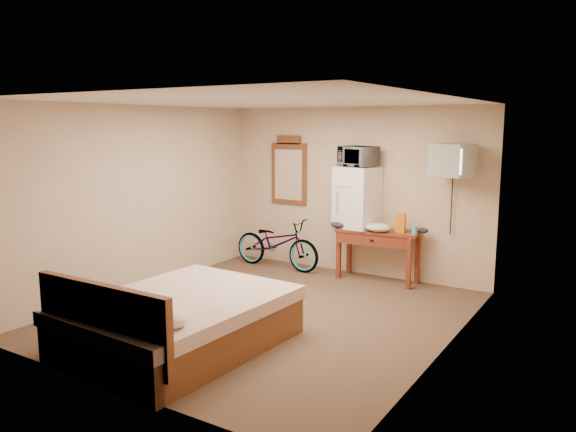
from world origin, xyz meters
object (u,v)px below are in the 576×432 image
(mini_fridge, at_px, (357,197))
(bicycle, at_px, (277,243))
(blue_cup, at_px, (414,230))
(desk, at_px, (377,240))
(microwave, at_px, (358,156))
(crt_television, at_px, (453,160))
(bed, at_px, (175,321))
(wall_mirror, at_px, (289,171))

(mini_fridge, xyz_separation_m, bicycle, (-1.28, -0.18, -0.79))
(blue_cup, bearing_deg, mini_fridge, 173.31)
(blue_cup, distance_m, bicycle, 2.24)
(desk, bearing_deg, microwave, 170.02)
(crt_television, height_order, bed, crt_television)
(desk, xyz_separation_m, wall_mirror, (-1.65, 0.27, 0.89))
(mini_fridge, distance_m, crt_television, 1.49)
(mini_fridge, height_order, bed, mini_fridge)
(wall_mirror, distance_m, bed, 3.95)
(mini_fridge, height_order, bicycle, mini_fridge)
(mini_fridge, xyz_separation_m, bed, (-0.38, -3.44, -0.90))
(blue_cup, relative_size, wall_mirror, 0.11)
(mini_fridge, bearing_deg, crt_television, -1.88)
(desk, relative_size, crt_television, 1.88)
(desk, distance_m, bicycle, 1.65)
(mini_fridge, height_order, blue_cup, mini_fridge)
(blue_cup, xyz_separation_m, bed, (-1.29, -3.33, -0.52))
(wall_mirror, height_order, bed, wall_mirror)
(crt_television, xyz_separation_m, bed, (-1.75, -3.39, -1.49))
(bicycle, height_order, bed, bed)
(mini_fridge, distance_m, wall_mirror, 1.35)
(microwave, distance_m, crt_television, 1.37)
(bicycle, bearing_deg, bed, -162.83)
(mini_fridge, xyz_separation_m, microwave, (0.00, 0.00, 0.59))
(microwave, xyz_separation_m, blue_cup, (0.91, -0.11, -0.97))
(blue_cup, height_order, bicycle, blue_cup)
(microwave, bearing_deg, mini_fridge, -101.90)
(blue_cup, bearing_deg, microwave, 173.30)
(microwave, height_order, blue_cup, microwave)
(blue_cup, height_order, crt_television, crt_television)
(mini_fridge, xyz_separation_m, crt_television, (1.37, -0.05, 0.58))
(desk, bearing_deg, bed, -102.18)
(bed, bearing_deg, blue_cup, 68.79)
(mini_fridge, distance_m, bed, 3.57)
(mini_fridge, bearing_deg, blue_cup, -6.69)
(desk, relative_size, bed, 0.54)
(bed, bearing_deg, desk, 77.82)
(bicycle, distance_m, bed, 3.38)
(blue_cup, bearing_deg, crt_television, 7.75)
(microwave, bearing_deg, blue_cup, 15.16)
(desk, xyz_separation_m, crt_television, (1.02, 0.02, 1.17))
(mini_fridge, relative_size, bed, 0.40)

